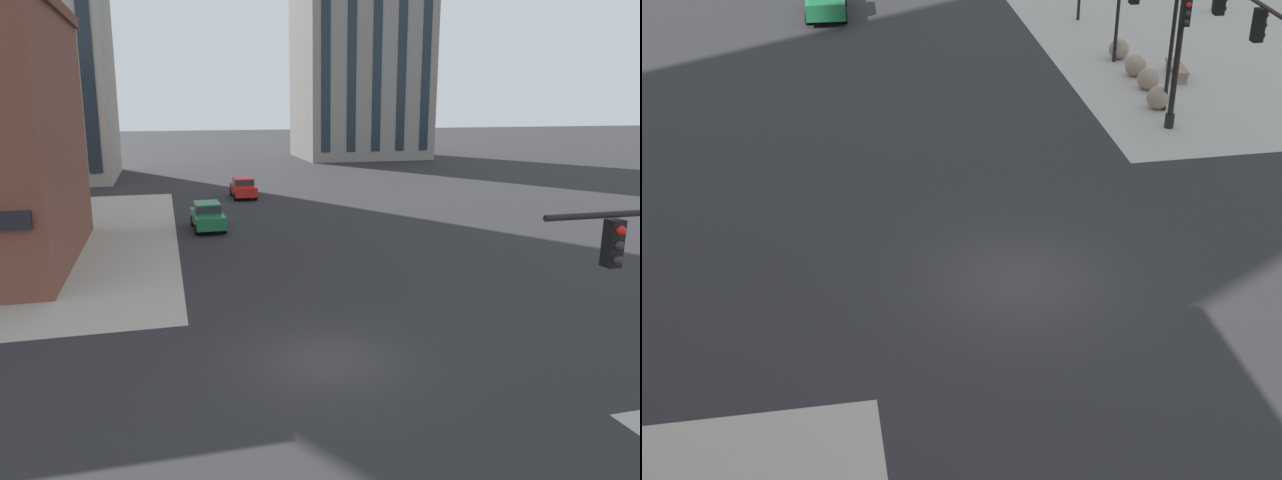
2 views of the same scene
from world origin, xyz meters
The scene contains 3 objects.
ground_plane centered at (0.00, 0.00, 0.00)m, with size 320.00×320.00×0.00m, color #262628.
car_main_southbound_near centered at (1.78, 32.24, 0.92)m, with size 1.90×4.41×1.68m.
car_cross_eastbound centered at (-2.04, 20.32, 0.92)m, with size 1.99×4.45×1.68m.
Camera 1 is at (-4.53, -15.99, 7.67)m, focal length 32.79 mm.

